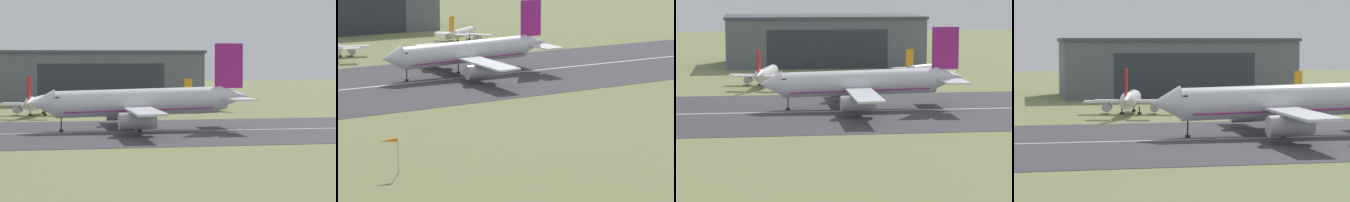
# 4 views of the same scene
# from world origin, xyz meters

# --- Properties ---
(ground_plane) EXTENTS (746.51, 746.51, 0.00)m
(ground_plane) POSITION_xyz_m (0.00, 64.14, 0.00)
(ground_plane) COLOR #7A8451
(runway_strip) EXTENTS (506.51, 52.89, 0.06)m
(runway_strip) POSITION_xyz_m (0.00, 128.28, 0.03)
(runway_strip) COLOR #3D3D42
(runway_strip) RESTS_ON ground_plane
(runway_centreline) EXTENTS (455.86, 0.70, 0.01)m
(runway_centreline) POSITION_xyz_m (0.00, 128.28, 0.07)
(runway_centreline) COLOR silver
(runway_centreline) RESTS_ON runway_strip
(airplane_landing) EXTENTS (43.48, 45.75, 17.14)m
(airplane_landing) POSITION_xyz_m (8.62, 131.27, 5.39)
(airplane_landing) COLOR silver
(airplane_landing) RESTS_ON ground_plane
(airplane_parked_east) EXTENTS (18.02, 18.10, 8.66)m
(airplane_parked_east) POSITION_xyz_m (34.56, 184.11, 2.76)
(airplane_parked_east) COLOR white
(airplane_parked_east) RESTS_ON ground_plane
(windsock_pole) EXTENTS (2.73, 0.84, 5.15)m
(windsock_pole) POSITION_xyz_m (-37.31, 66.27, 4.62)
(windsock_pole) COLOR #B7B7BC
(windsock_pole) RESTS_ON ground_plane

